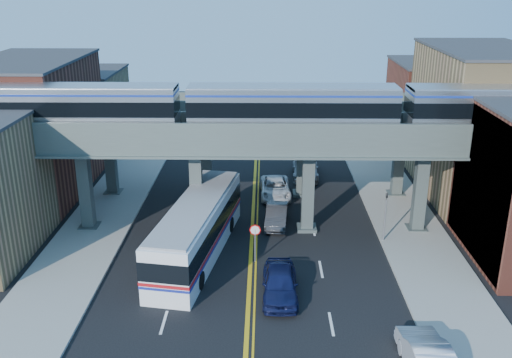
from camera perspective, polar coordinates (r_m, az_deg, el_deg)
ground at (r=34.92m, az=-0.67°, el=-10.55°), size 120.00×120.00×0.00m
sidewalk_west at (r=45.51m, az=-14.99°, el=-3.61°), size 5.00×70.00×0.16m
sidewalk_east at (r=45.07m, az=14.49°, el=-3.80°), size 5.00×70.00×0.16m
building_west_b at (r=51.47m, az=-21.32°, el=4.80°), size 8.00×14.00×11.00m
building_west_c at (r=63.69m, az=-16.96°, el=6.59°), size 8.00×10.00×8.00m
building_east_b at (r=50.73m, az=21.29°, el=5.18°), size 8.00×14.00×12.00m
building_east_c at (r=63.08m, az=17.23°, el=6.91°), size 8.00×10.00×9.00m
mural_panel at (r=38.96m, az=21.39°, el=-0.95°), size 0.10×9.50×9.50m
elevated_viaduct_near at (r=39.73m, az=-0.40°, el=3.48°), size 52.00×3.60×7.40m
elevated_viaduct_far at (r=46.49m, az=-0.21°, el=5.91°), size 52.00×3.60×7.40m
transit_train at (r=39.10m, az=3.66°, el=7.21°), size 44.07×2.76×3.21m
stop_sign at (r=36.74m, az=-0.09°, el=-5.81°), size 0.76×0.09×2.63m
traffic_signal at (r=40.12m, az=12.82°, el=-3.20°), size 0.15×0.18×4.10m
transit_bus at (r=37.88m, az=-5.93°, el=-5.05°), size 5.17×13.86×3.49m
car_lane_a at (r=33.44m, az=2.40°, el=-10.35°), size 2.05×5.05×1.72m
car_lane_b at (r=42.47m, az=2.07°, el=-3.68°), size 1.88×4.51×1.45m
car_lane_c at (r=47.82m, az=1.95°, el=-0.90°), size 2.59×5.36×1.47m
car_lane_d at (r=52.65m, az=4.96°, el=1.11°), size 2.55×5.77×1.65m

